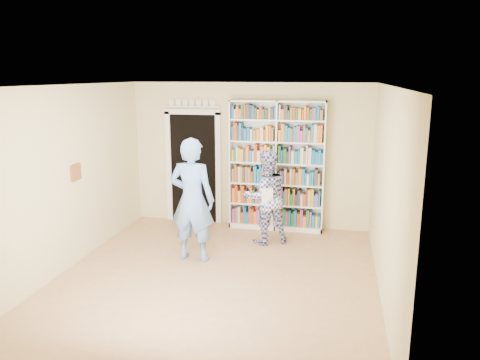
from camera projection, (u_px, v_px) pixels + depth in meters
The scene contains 11 objects.
floor at pixel (217, 277), 6.71m from camera, with size 5.00×5.00×0.00m, color #AD7953.
ceiling at pixel (214, 85), 6.12m from camera, with size 5.00×5.00×0.00m, color white.
wall_back at pixel (250, 155), 8.80m from camera, with size 4.50×4.50×0.00m, color beige.
wall_left at pixel (68, 178), 6.87m from camera, with size 5.00×5.00×0.00m, color beige.
wall_right at pixel (386, 194), 5.96m from camera, with size 5.00×5.00×0.00m, color beige.
bookshelf at pixel (277, 165), 8.58m from camera, with size 1.74×0.33×2.39m.
doorway at pixel (193, 162), 9.04m from camera, with size 1.10×0.08×2.43m.
wall_art at pixel (76, 172), 7.04m from camera, with size 0.03×0.25×0.25m, color brown.
man_blue at pixel (192, 200), 7.16m from camera, with size 0.70×0.46×1.93m, color #6493E0.
man_plaid at pixel (266, 197), 7.92m from camera, with size 0.78×0.61×1.61m, color navy.
paper_sheet at pixel (267, 196), 7.66m from camera, with size 0.19×0.01×0.26m, color white.
Camera 1 is at (1.61, -6.04, 2.84)m, focal length 35.00 mm.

